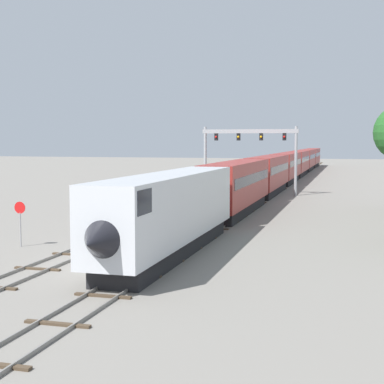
# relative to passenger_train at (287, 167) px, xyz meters

# --- Properties ---
(ground_plane) EXTENTS (400.00, 400.00, 0.00)m
(ground_plane) POSITION_rel_passenger_train_xyz_m (-2.00, -65.65, -2.61)
(ground_plane) COLOR gray
(track_main) EXTENTS (2.60, 200.00, 0.16)m
(track_main) POSITION_rel_passenger_train_xyz_m (0.00, -5.65, -2.55)
(track_main) COLOR slate
(track_main) RESTS_ON ground
(track_near) EXTENTS (2.60, 160.00, 0.16)m
(track_near) POSITION_rel_passenger_train_xyz_m (-5.50, -25.65, -2.55)
(track_near) COLOR slate
(track_near) RESTS_ON ground
(passenger_train) EXTENTS (3.04, 143.85, 4.80)m
(passenger_train) POSITION_rel_passenger_train_xyz_m (0.00, 0.00, 0.00)
(passenger_train) COLOR silver
(passenger_train) RESTS_ON ground
(signal_gantry) EXTENTS (12.10, 0.49, 8.54)m
(signal_gantry) POSITION_rel_passenger_train_xyz_m (-2.25, -22.04, 3.61)
(signal_gantry) COLOR #999BA0
(signal_gantry) RESTS_ON ground
(stop_sign) EXTENTS (0.76, 0.08, 2.88)m
(stop_sign) POSITION_rel_passenger_train_xyz_m (-10.00, -61.99, -0.74)
(stop_sign) COLOR gray
(stop_sign) RESTS_ON ground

